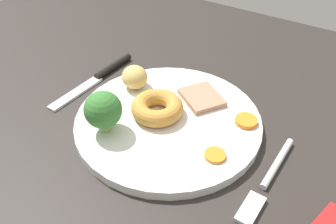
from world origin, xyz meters
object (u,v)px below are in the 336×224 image
object	(u,v)px
yorkshire_pudding	(157,108)
knife	(100,76)
roast_potato_left	(135,77)
carrot_coin_front	(215,155)
broccoli_floret	(103,110)
fork	(267,180)
meat_slice_main	(202,97)
carrot_coin_back	(246,121)
dinner_plate	(168,121)

from	to	relation	value
yorkshire_pudding	knife	world-z (taller)	yorkshire_pudding
roast_potato_left	carrot_coin_front	bearing A→B (deg)	159.21
broccoli_floret	fork	size ratio (longest dim) A/B	0.39
knife	meat_slice_main	bearing A→B (deg)	99.42
knife	carrot_coin_back	bearing A→B (deg)	94.39
roast_potato_left	yorkshire_pudding	bearing A→B (deg)	151.17
carrot_coin_back	fork	xyz separation A→B (cm)	(-6.05, 7.34, -1.34)
carrot_coin_front	knife	xyz separation A→B (cm)	(25.42, -7.04, -1.17)
broccoli_floret	fork	world-z (taller)	broccoli_floret
yorkshire_pudding	carrot_coin_front	xyz separation A→B (cm)	(-10.75, 2.92, -0.98)
dinner_plate	knife	size ratio (longest dim) A/B	1.43
yorkshire_pudding	knife	distance (cm)	15.39
carrot_coin_back	fork	size ratio (longest dim) A/B	0.21
carrot_coin_front	broccoli_floret	world-z (taller)	broccoli_floret
dinner_plate	roast_potato_left	world-z (taller)	roast_potato_left
fork	knife	world-z (taller)	knife
carrot_coin_front	fork	xyz separation A→B (cm)	(-6.76, -0.78, -1.24)
carrot_coin_front	carrot_coin_back	bearing A→B (deg)	-94.94
fork	knife	xyz separation A→B (cm)	(32.18, -6.26, 0.06)
carrot_coin_front	fork	bearing A→B (deg)	-173.45
meat_slice_main	carrot_coin_front	xyz separation A→B (cm)	(-7.06, 9.42, -0.17)
meat_slice_main	carrot_coin_back	bearing A→B (deg)	170.47
yorkshire_pudding	fork	bearing A→B (deg)	173.03
yorkshire_pudding	roast_potato_left	world-z (taller)	roast_potato_left
meat_slice_main	broccoli_floret	world-z (taller)	broccoli_floret
dinner_plate	meat_slice_main	xyz separation A→B (cm)	(-1.99, -6.30, 1.10)
yorkshire_pudding	carrot_coin_front	world-z (taller)	yorkshire_pudding
dinner_plate	knife	bearing A→B (deg)	-13.45
broccoli_floret	knife	xyz separation A→B (cm)	(10.62, -10.64, -4.32)
dinner_plate	yorkshire_pudding	bearing A→B (deg)	6.94
dinner_plate	carrot_coin_front	size ratio (longest dim) A/B	9.60
dinner_plate	fork	distance (cm)	15.98
fork	meat_slice_main	bearing A→B (deg)	-120.46
meat_slice_main	carrot_coin_back	distance (cm)	7.87
meat_slice_main	fork	xyz separation A→B (cm)	(-13.82, 8.65, -1.41)
meat_slice_main	knife	xyz separation A→B (cm)	(18.36, 2.38, -1.35)
carrot_coin_front	broccoli_floret	bearing A→B (deg)	13.69
yorkshire_pudding	fork	size ratio (longest dim) A/B	0.49
yorkshire_pudding	carrot_coin_front	distance (cm)	11.18
yorkshire_pudding	carrot_coin_front	bearing A→B (deg)	164.83
meat_slice_main	roast_potato_left	distance (cm)	10.96
fork	knife	bearing A→B (deg)	-99.44
meat_slice_main	roast_potato_left	size ratio (longest dim) A/B	1.42
roast_potato_left	carrot_coin_back	size ratio (longest dim) A/B	1.38
carrot_coin_back	fork	world-z (taller)	carrot_coin_back
roast_potato_left	knife	bearing A→B (deg)	-2.66
yorkshire_pudding	fork	xyz separation A→B (cm)	(-17.50, 2.14, -2.22)
dinner_plate	fork	xyz separation A→B (cm)	(-15.81, 2.35, -0.31)
dinner_plate	knife	distance (cm)	16.83
meat_slice_main	knife	distance (cm)	18.57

